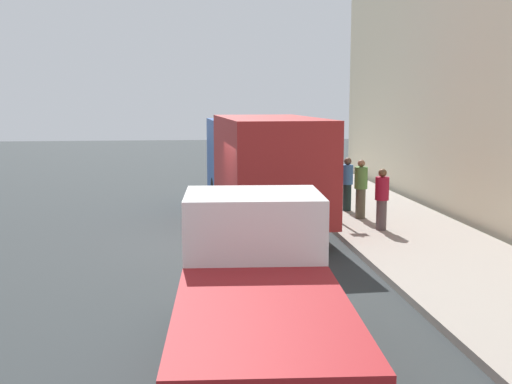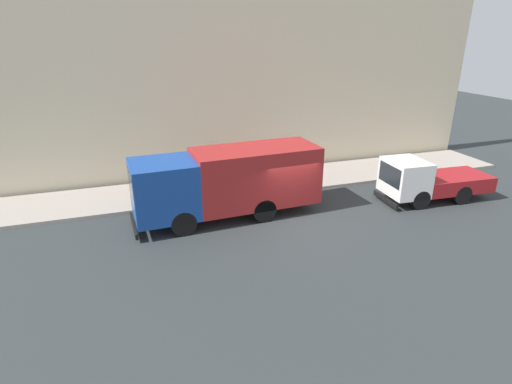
{
  "view_description": "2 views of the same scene",
  "coord_description": "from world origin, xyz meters",
  "px_view_note": "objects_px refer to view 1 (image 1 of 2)",
  "views": [
    {
      "loc": [
        -0.93,
        -15.68,
        3.66
      ],
      "look_at": [
        0.9,
        0.97,
        1.17
      ],
      "focal_mm": 44.79,
      "sensor_mm": 36.0,
      "label": 1
    },
    {
      "loc": [
        -15.33,
        6.95,
        7.91
      ],
      "look_at": [
        0.68,
        1.57,
        1.27
      ],
      "focal_mm": 28.59,
      "sensor_mm": 36.0,
      "label": 2
    }
  ],
  "objects_px": {
    "large_utility_truck": "(261,163)",
    "small_flatbed_truck": "(258,288)",
    "street_sign_post": "(336,169)",
    "pedestrian_third": "(361,188)",
    "pedestrian_standing": "(382,198)",
    "pedestrian_walking": "(347,183)"
  },
  "relations": [
    {
      "from": "large_utility_truck",
      "to": "small_flatbed_truck",
      "type": "bearing_deg",
      "value": -99.84
    },
    {
      "from": "pedestrian_standing",
      "to": "street_sign_post",
      "type": "xyz_separation_m",
      "value": [
        -0.89,
        1.55,
        0.62
      ]
    },
    {
      "from": "pedestrian_standing",
      "to": "small_flatbed_truck",
      "type": "bearing_deg",
      "value": 123.76
    },
    {
      "from": "small_flatbed_truck",
      "to": "pedestrian_third",
      "type": "distance_m",
      "value": 10.31
    },
    {
      "from": "small_flatbed_truck",
      "to": "pedestrian_walking",
      "type": "distance_m",
      "value": 11.45
    },
    {
      "from": "pedestrian_walking",
      "to": "pedestrian_standing",
      "type": "height_order",
      "value": "pedestrian_walking"
    },
    {
      "from": "small_flatbed_truck",
      "to": "street_sign_post",
      "type": "bearing_deg",
      "value": 73.81
    },
    {
      "from": "large_utility_truck",
      "to": "pedestrian_third",
      "type": "bearing_deg",
      "value": -11.12
    },
    {
      "from": "large_utility_truck",
      "to": "street_sign_post",
      "type": "bearing_deg",
      "value": -17.5
    },
    {
      "from": "pedestrian_walking",
      "to": "pedestrian_third",
      "type": "bearing_deg",
      "value": -23.34
    },
    {
      "from": "large_utility_truck",
      "to": "small_flatbed_truck",
      "type": "relative_size",
      "value": 1.5
    },
    {
      "from": "small_flatbed_truck",
      "to": "street_sign_post",
      "type": "height_order",
      "value": "street_sign_post"
    },
    {
      "from": "street_sign_post",
      "to": "large_utility_truck",
      "type": "bearing_deg",
      "value": 165.31
    },
    {
      "from": "large_utility_truck",
      "to": "pedestrian_third",
      "type": "height_order",
      "value": "large_utility_truck"
    },
    {
      "from": "pedestrian_third",
      "to": "street_sign_post",
      "type": "bearing_deg",
      "value": 126.08
    },
    {
      "from": "street_sign_post",
      "to": "pedestrian_third",
      "type": "bearing_deg",
      "value": 9.39
    },
    {
      "from": "large_utility_truck",
      "to": "small_flatbed_truck",
      "type": "xyz_separation_m",
      "value": [
        -1.22,
        -9.88,
        -0.73
      ]
    },
    {
      "from": "pedestrian_walking",
      "to": "pedestrian_standing",
      "type": "distance_m",
      "value": 2.96
    },
    {
      "from": "pedestrian_third",
      "to": "large_utility_truck",
      "type": "bearing_deg",
      "value": 108.38
    },
    {
      "from": "pedestrian_third",
      "to": "street_sign_post",
      "type": "distance_m",
      "value": 0.98
    },
    {
      "from": "pedestrian_walking",
      "to": "street_sign_post",
      "type": "bearing_deg",
      "value": -53.55
    },
    {
      "from": "large_utility_truck",
      "to": "pedestrian_standing",
      "type": "xyz_separation_m",
      "value": [
        2.98,
        -2.1,
        -0.75
      ]
    }
  ]
}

